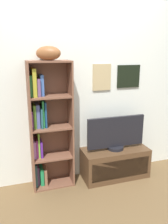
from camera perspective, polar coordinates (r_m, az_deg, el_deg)
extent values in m
cube|color=silver|center=(3.01, -2.00, 4.82)|extent=(4.80, 0.06, 2.34)
cube|color=tan|center=(3.05, 4.42, 8.56)|extent=(0.25, 0.02, 0.34)
cube|color=slate|center=(3.05, 4.46, 8.55)|extent=(0.20, 0.01, 0.29)
cube|color=black|center=(3.22, 10.94, 8.66)|extent=(0.33, 0.02, 0.30)
cube|color=#9EAFA6|center=(3.21, 10.99, 8.65)|extent=(0.28, 0.01, 0.25)
cube|color=brown|center=(2.84, -13.05, -4.04)|extent=(0.02, 0.27, 1.59)
cube|color=brown|center=(2.91, -3.33, -3.16)|extent=(0.02, 0.27, 1.59)
cube|color=brown|center=(2.99, -8.56, -2.82)|extent=(0.51, 0.01, 1.59)
cube|color=brown|center=(3.20, -7.58, -17.04)|extent=(0.47, 0.26, 0.02)
cube|color=brown|center=(3.01, -7.84, -10.78)|extent=(0.47, 0.26, 0.02)
cube|color=brown|center=(2.87, -8.12, -3.79)|extent=(0.47, 0.26, 0.02)
cube|color=brown|center=(2.77, -8.41, 3.82)|extent=(0.47, 0.26, 0.02)
cube|color=brown|center=(2.72, -8.75, 12.28)|extent=(0.47, 0.26, 0.02)
cube|color=#2C4E50|center=(3.13, -11.85, -14.65)|extent=(0.03, 0.19, 0.30)
cube|color=#60365B|center=(3.16, -11.30, -14.85)|extent=(0.03, 0.15, 0.25)
cube|color=#1F8B4D|center=(3.16, -10.46, -15.06)|extent=(0.04, 0.17, 0.23)
cube|color=brown|center=(3.15, -9.63, -15.16)|extent=(0.03, 0.20, 0.22)
cube|color=#BF75C1|center=(2.98, -12.20, -8.81)|extent=(0.03, 0.17, 0.22)
cube|color=#892E6B|center=(2.98, -11.63, -8.63)|extent=(0.02, 0.16, 0.23)
cube|color=#76BF36|center=(2.96, -11.20, -7.79)|extent=(0.02, 0.17, 0.32)
cube|color=#54218F|center=(2.99, -10.62, -8.73)|extent=(0.03, 0.17, 0.21)
cube|color=#BE63C3|center=(2.85, -12.75, -1.70)|extent=(0.02, 0.16, 0.21)
cube|color=#4E7D25|center=(2.84, -12.20, -0.96)|extent=(0.03, 0.18, 0.29)
cube|color=#525C99|center=(2.84, -11.42, -0.87)|extent=(0.04, 0.17, 0.29)
cube|color=#26555C|center=(2.84, -10.60, -1.32)|extent=(0.02, 0.20, 0.24)
cube|color=green|center=(2.84, -10.21, -0.34)|extent=(0.02, 0.17, 0.33)
cube|color=navy|center=(2.84, -9.64, -0.46)|extent=(0.02, 0.18, 0.32)
cube|color=#347D3C|center=(2.75, -13.11, 6.35)|extent=(0.03, 0.18, 0.25)
cube|color=#A49B29|center=(2.74, -12.30, 7.18)|extent=(0.04, 0.20, 0.32)
cube|color=#694770|center=(2.76, -11.28, 6.05)|extent=(0.04, 0.19, 0.21)
cube|color=#3C61A4|center=(2.78, -10.46, 6.56)|extent=(0.04, 0.16, 0.25)
ellipsoid|color=brown|center=(2.72, -8.82, 14.17)|extent=(0.33, 0.29, 0.16)
cube|color=#4D341F|center=(3.28, 7.62, -12.27)|extent=(0.90, 0.39, 0.41)
cube|color=#372516|center=(3.13, 9.15, -13.76)|extent=(0.81, 0.01, 0.26)
cylinder|color=black|center=(3.19, 7.76, -8.70)|extent=(0.22, 0.22, 0.04)
cube|color=black|center=(3.10, 7.91, -4.86)|extent=(0.80, 0.04, 0.41)
cube|color=#A8C8F9|center=(3.09, 8.01, -4.94)|extent=(0.76, 0.01, 0.37)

